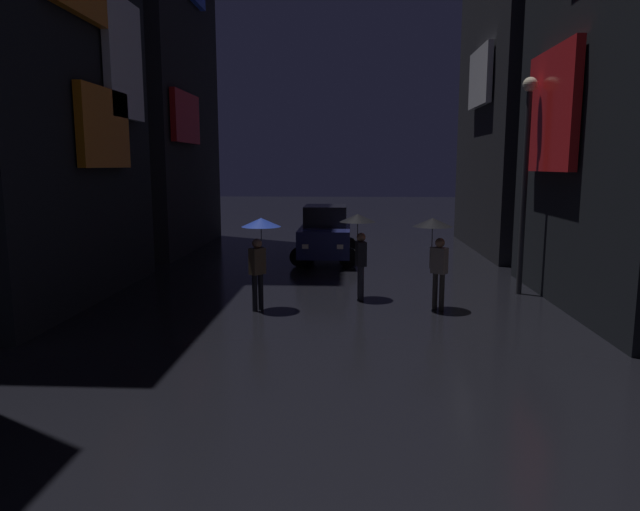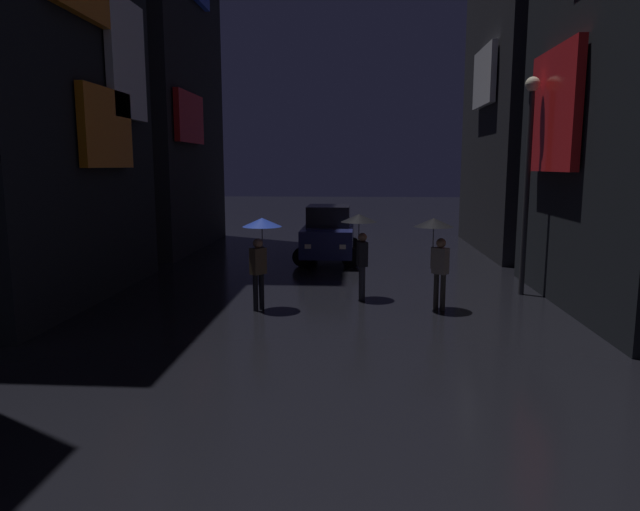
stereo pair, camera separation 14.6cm
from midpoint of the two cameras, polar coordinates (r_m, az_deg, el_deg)
name	(u,v)px [view 2 (the right image)]	position (r m, az deg, el deg)	size (l,w,h in m)	color
building_left_mid	(7,11)	(16.17, -28.60, 20.69)	(4.25, 7.53, 13.71)	black
building_right_far	(540,25)	(24.39, 21.32, 20.64)	(4.25, 8.22, 16.93)	black
pedestrian_foreground_left_blue	(261,238)	(13.05, -5.62, 1.77)	(0.90, 0.90, 2.12)	black
pedestrian_far_right_black	(360,232)	(14.09, 4.32, 2.32)	(0.90, 0.90, 2.12)	#2D2D38
pedestrian_near_crossing_black	(436,238)	(13.26, 11.82, 1.74)	(0.90, 0.90, 2.12)	#38332D
car_distant	(329,234)	(19.97, 1.09, 2.17)	(2.26, 4.15, 1.92)	navy
streetlamp_right_far	(528,161)	(15.35, 20.37, 8.86)	(0.36, 0.36, 5.45)	#2D2D33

